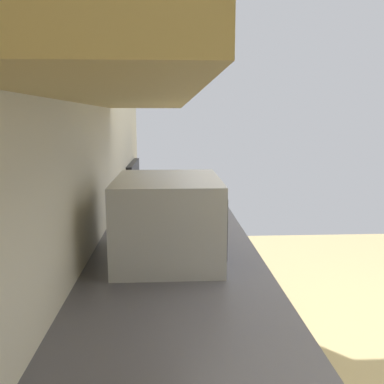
{
  "coord_description": "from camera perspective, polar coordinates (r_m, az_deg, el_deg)",
  "views": [
    {
      "loc": [
        -1.69,
        1.15,
        1.42
      ],
      "look_at": [
        -0.44,
        1.08,
        1.2
      ],
      "focal_mm": 38.24,
      "sensor_mm": 36.0,
      "label": 1
    }
  ],
  "objects": [
    {
      "name": "bowl",
      "position": [
        2.12,
        -0.24,
        -2.57
      ],
      "size": [
        0.14,
        0.14,
        0.06
      ],
      "color": "silver",
      "rests_on": "counter_run"
    },
    {
      "name": "wall_back",
      "position": [
        1.73,
        -15.18,
        7.45
      ],
      "size": [
        4.0,
        0.12,
        2.7
      ],
      "primitive_type": "cube",
      "color": "beige",
      "rests_on": "ground_plane"
    },
    {
      "name": "oven_range",
      "position": [
        3.21,
        -2.65,
        -6.95
      ],
      "size": [
        0.69,
        0.64,
        1.1
      ],
      "color": "black",
      "rests_on": "ground_plane"
    },
    {
      "name": "microwave",
      "position": [
        1.49,
        -3.3,
        -3.66
      ],
      "size": [
        0.46,
        0.38,
        0.3
      ],
      "color": "#B7BABF",
      "rests_on": "counter_run"
    }
  ]
}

